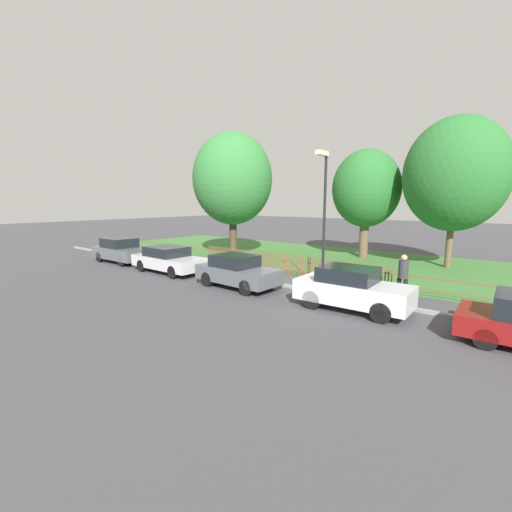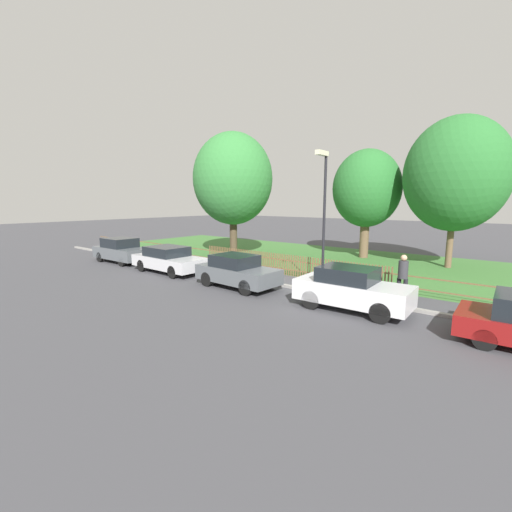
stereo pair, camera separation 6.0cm
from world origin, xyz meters
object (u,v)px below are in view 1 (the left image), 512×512
Objects in this scene: parked_car_silver_hatchback at (121,250)px; tree_nearest_kerb at (233,179)px; street_lamp at (324,206)px; covered_motorcycle at (244,263)px; pedestrian_near_fence at (403,275)px; parked_car_black_saloon at (169,259)px; parked_car_navy_estate at (237,271)px; tree_behind_motorcycle at (366,189)px; parked_car_red_compact at (352,289)px; tree_mid_park at (455,175)px.

tree_nearest_kerb reaches higher than parked_car_silver_hatchback.
street_lamp is (9.22, -4.58, -1.64)m from tree_nearest_kerb.
pedestrian_near_fence reaches higher than covered_motorcycle.
street_lamp is (8.36, 1.48, 2.90)m from parked_car_black_saloon.
parked_car_navy_estate is (5.06, -0.14, 0.03)m from parked_car_black_saloon.
tree_behind_motorcycle is 10.14m from street_lamp.
parked_car_silver_hatchback reaches higher than covered_motorcycle.
pedestrian_near_fence is (12.23, -3.71, -4.24)m from tree_nearest_kerb.
parked_car_red_compact is 13.53m from tree_nearest_kerb.
tree_nearest_kerb reaches higher than covered_motorcycle.
tree_mid_park reaches higher than parked_car_navy_estate.
pedestrian_near_fence is at bearing -60.47° from tree_behind_motorcycle.
covered_motorcycle is 10.50m from tree_behind_motorcycle.
tree_behind_motorcycle is at bearing 79.03° from covered_motorcycle.
parked_car_red_compact is 12.70m from tree_behind_motorcycle.
parked_car_red_compact reaches higher than parked_car_silver_hatchback.
street_lamp reaches higher than parked_car_silver_hatchback.
tree_mid_park reaches higher than covered_motorcycle.
covered_motorcycle is (-6.71, 2.04, -0.12)m from parked_car_red_compact.
tree_behind_motorcycle is (-4.08, 11.41, 3.82)m from parked_car_red_compact.
parked_car_black_saloon is at bearing 16.10° from pedestrian_near_fence.
pedestrian_near_fence is 0.31× the size of street_lamp.
tree_mid_park is 9.58m from pedestrian_near_fence.
parked_car_navy_estate is at bearing -96.00° from tree_behind_motorcycle.
tree_behind_motorcycle is 1.25× the size of street_lamp.
covered_motorcycle is at bearing 161.27° from parked_car_red_compact.
parked_car_silver_hatchback is 0.49× the size of tree_nearest_kerb.
street_lamp reaches higher than pedestrian_near_fence.
covered_motorcycle is (8.48, 1.95, -0.11)m from parked_car_silver_hatchback.
covered_motorcycle is (3.64, 1.99, -0.06)m from parked_car_black_saloon.
parked_car_black_saloon is (4.84, -0.03, -0.05)m from parked_car_silver_hatchback.
tree_nearest_kerb is 13.47m from pedestrian_near_fence.
pedestrian_near_fence is (6.31, 2.49, 0.27)m from parked_car_navy_estate.
tree_nearest_kerb reaches higher than street_lamp.
parked_car_black_saloon is 4.15m from covered_motorcycle.
parked_car_navy_estate is at bearing -1.01° from parked_car_black_saloon.
parked_car_silver_hatchback is at bearing -162.32° from covered_motorcycle.
tree_nearest_kerb is (-4.50, 4.07, 4.60)m from covered_motorcycle.
parked_car_black_saloon is 0.53× the size of tree_nearest_kerb.
tree_nearest_kerb is 8.91m from tree_behind_motorcycle.
tree_mid_park is at bearing 62.20° from parked_car_navy_estate.
parked_car_navy_estate is 2.08× the size of covered_motorcycle.
parked_car_silver_hatchback is 2.18× the size of covered_motorcycle.
street_lamp is at bearing 10.60° from parked_car_black_saloon.
parked_car_silver_hatchback is at bearing 12.55° from pedestrian_near_fence.
tree_mid_park is at bearing -86.20° from pedestrian_near_fence.
parked_car_red_compact is 0.48× the size of tree_nearest_kerb.
parked_car_black_saloon is at bearing -136.33° from tree_mid_park.
parked_car_red_compact is 7.01m from covered_motorcycle.
covered_motorcycle is at bearing 7.10° from pedestrian_near_fence.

